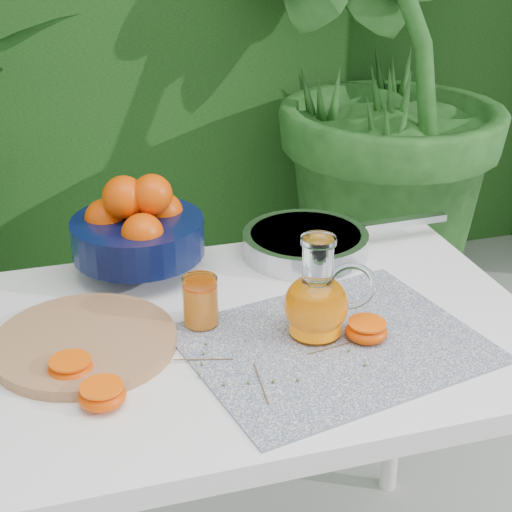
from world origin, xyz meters
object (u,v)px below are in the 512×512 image
object	(u,v)px
juice_pitcher	(317,302)
saute_pan	(307,242)
cutting_board	(85,342)
white_table	(259,364)
fruit_bowl	(137,228)

from	to	relation	value
juice_pitcher	saute_pan	xyz separation A→B (m)	(0.10, 0.31, -0.04)
cutting_board	white_table	bearing A→B (deg)	-3.01
juice_pitcher	saute_pan	world-z (taller)	juice_pitcher
white_table	fruit_bowl	bearing A→B (deg)	121.75
white_table	cutting_board	bearing A→B (deg)	176.99
white_table	saute_pan	size ratio (longest dim) A/B	2.12
fruit_bowl	saute_pan	size ratio (longest dim) A/B	0.57
cutting_board	saute_pan	xyz separation A→B (m)	(0.49, 0.24, 0.02)
cutting_board	juice_pitcher	size ratio (longest dim) A/B	1.69
fruit_bowl	juice_pitcher	size ratio (longest dim) A/B	1.45
cutting_board	fruit_bowl	xyz separation A→B (m)	(0.14, 0.26, 0.09)
saute_pan	cutting_board	bearing A→B (deg)	-153.87
fruit_bowl	saute_pan	world-z (taller)	fruit_bowl
cutting_board	fruit_bowl	bearing A→B (deg)	62.49
white_table	cutting_board	size ratio (longest dim) A/B	3.19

